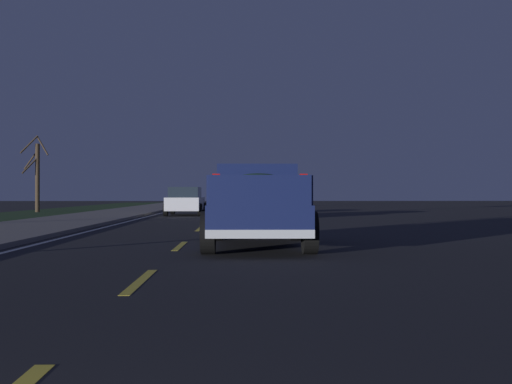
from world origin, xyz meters
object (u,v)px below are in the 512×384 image
(sedan_blue, at_px, (253,202))
(bare_tree_far, at_px, (37,174))
(sedan_white, at_px, (186,201))
(pickup_truck, at_px, (257,203))

(sedan_blue, bearing_deg, bare_tree_far, 54.21)
(sedan_white, relative_size, sedan_blue, 1.00)
(pickup_truck, bearing_deg, sedan_blue, -0.85)
(sedan_white, bearing_deg, sedan_blue, -137.13)
(sedan_blue, bearing_deg, sedan_white, 42.87)
(pickup_truck, distance_m, sedan_white, 20.27)
(pickup_truck, relative_size, sedan_blue, 1.23)
(pickup_truck, relative_size, sedan_white, 1.23)
(pickup_truck, bearing_deg, bare_tree_far, 27.33)
(sedan_white, distance_m, sedan_blue, 5.31)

